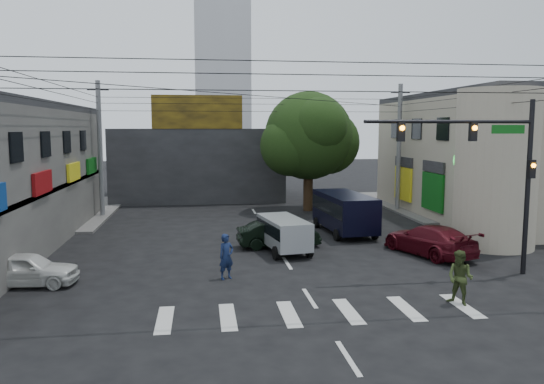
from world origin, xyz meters
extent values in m
plane|color=black|center=(0.00, 0.00, 0.00)|extent=(160.00, 160.00, 0.00)
cube|color=#514F4C|center=(18.00, 18.00, 0.07)|extent=(16.00, 16.00, 0.15)
cube|color=#9F937E|center=(18.00, 13.00, 4.00)|extent=(14.00, 18.00, 8.00)
cylinder|color=#9F937E|center=(11.00, 4.00, 4.00)|extent=(4.00, 4.00, 8.00)
cube|color=#232326|center=(-4.00, 26.00, 3.00)|extent=(14.00, 10.00, 6.00)
cube|color=olive|center=(-4.00, 21.10, 7.30)|extent=(7.00, 0.30, 2.60)
cube|color=silver|center=(0.00, 70.00, 22.00)|extent=(9.00, 9.00, 44.00)
cylinder|color=black|center=(4.00, 17.00, 2.20)|extent=(0.70, 0.70, 4.40)
sphere|color=black|center=(4.00, 17.00, 5.50)|extent=(6.40, 6.40, 6.40)
cylinder|color=black|center=(9.50, -1.00, 3.60)|extent=(0.20, 0.20, 7.20)
cylinder|color=black|center=(6.00, -1.00, 6.30)|extent=(7.00, 0.14, 0.14)
cube|color=black|center=(7.00, -1.00, 5.90)|extent=(0.28, 0.22, 0.75)
cube|color=black|center=(4.00, -1.00, 5.90)|extent=(0.28, 0.22, 0.75)
sphere|color=orange|center=(7.00, -1.14, 6.05)|extent=(0.20, 0.20, 0.20)
sphere|color=orange|center=(4.00, -1.14, 6.05)|extent=(0.20, 0.20, 0.20)
cube|color=#0C5613|center=(8.50, -1.00, 6.00)|extent=(1.40, 0.06, 0.35)
cylinder|color=#59595B|center=(-10.50, 16.00, 4.60)|extent=(0.32, 0.32, 9.20)
cylinder|color=#59595B|center=(10.50, 16.00, 4.60)|extent=(0.32, 0.32, 9.20)
imported|color=black|center=(0.09, 5.32, 0.69)|extent=(2.09, 4.40, 1.38)
imported|color=silver|center=(-10.50, -0.04, 0.66)|extent=(2.14, 4.09, 1.31)
imported|color=#430912|center=(6.98, 2.65, 0.73)|extent=(5.10, 6.29, 1.46)
imported|color=#121E40|center=(-2.83, -0.12, 0.92)|extent=(1.06, 1.03, 1.84)
imported|color=#33401D|center=(4.98, -4.34, 0.95)|extent=(1.62, 1.61, 1.89)
camera|label=1|loc=(-3.78, -20.98, 6.05)|focal=35.00mm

